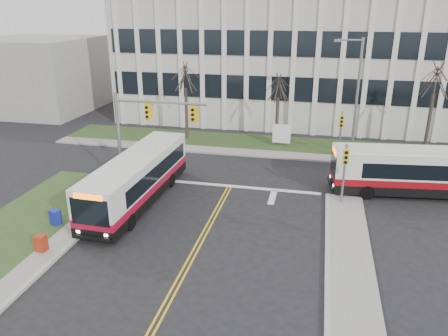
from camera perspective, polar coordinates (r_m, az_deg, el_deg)
ground at (r=22.21m, az=-3.62°, el=-10.45°), size 120.00×120.00×0.00m
sidewalk_west at (r=21.45m, az=-26.52°, el=-13.87°), size 1.20×26.00×0.14m
sidewalk_cross at (r=35.32m, az=11.11°, el=1.40°), size 44.00×1.60×0.14m
building_lawn at (r=37.99m, az=11.27°, el=2.74°), size 44.00×5.00×0.12m
office_building at (r=48.55m, az=12.27°, el=13.69°), size 40.00×16.00×12.00m
building_annex at (r=54.80m, az=-23.11°, el=11.16°), size 12.00×12.00×8.00m
mast_arm_signal at (r=28.63m, az=-10.73°, el=5.70°), size 6.11×0.38×6.20m
signal_pole_near at (r=26.74m, az=15.51°, el=0.28°), size 0.34×0.39×3.80m
signal_pole_far at (r=34.85m, az=15.02°, el=5.01°), size 0.34×0.39×3.80m
streetlight at (r=35.10m, az=16.76°, el=9.47°), size 2.15×0.25×9.20m
directory_sign at (r=37.31m, az=7.52°, el=4.42°), size 1.50×0.12×2.00m
tree_left at (r=38.47m, az=-5.06°, el=11.64°), size 1.80×1.80×7.70m
tree_mid at (r=37.19m, az=7.11°, el=10.27°), size 1.80×1.80×6.82m
tree_right at (r=37.64m, az=25.92°, el=10.11°), size 1.80×1.80×8.25m
bus_main at (r=27.03m, az=-11.22°, el=-1.49°), size 2.69×11.02×2.92m
bus_cross at (r=30.21m, az=24.46°, el=-0.60°), size 11.26×3.67×2.95m
newspaper_box_blue at (r=25.73m, az=-21.14°, el=-6.13°), size 0.64×0.61×0.95m
newspaper_box_red at (r=23.35m, az=-22.77°, el=-9.17°), size 0.51×0.46×0.95m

